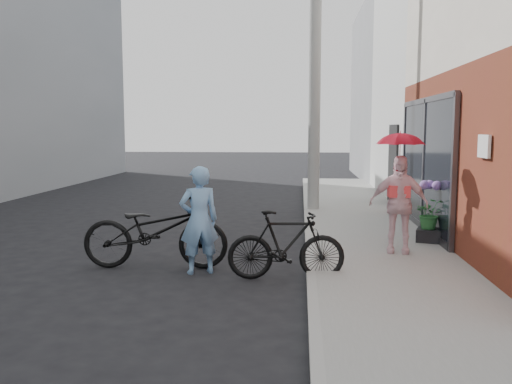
# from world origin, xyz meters

# --- Properties ---
(ground) EXTENTS (80.00, 80.00, 0.00)m
(ground) POSITION_xyz_m (0.00, 0.00, 0.00)
(ground) COLOR black
(ground) RESTS_ON ground
(sidewalk) EXTENTS (2.20, 24.00, 0.12)m
(sidewalk) POSITION_xyz_m (2.10, 2.00, 0.06)
(sidewalk) COLOR gray
(sidewalk) RESTS_ON ground
(curb) EXTENTS (0.12, 24.00, 0.12)m
(curb) POSITION_xyz_m (0.94, 2.00, 0.06)
(curb) COLOR #9E9E99
(curb) RESTS_ON ground
(east_building_far) EXTENTS (8.00, 8.00, 7.00)m
(east_building_far) POSITION_xyz_m (7.20, 16.00, 3.50)
(east_building_far) COLOR gray
(east_building_far) RESTS_ON ground
(utility_pole) EXTENTS (0.28, 0.28, 7.00)m
(utility_pole) POSITION_xyz_m (1.10, 6.00, 3.50)
(utility_pole) COLOR #9E9E99
(utility_pole) RESTS_ON ground
(officer) EXTENTS (0.66, 0.55, 1.53)m
(officer) POSITION_xyz_m (-0.64, 0.37, 0.77)
(officer) COLOR #7BABDB
(officer) RESTS_ON ground
(bike_left) EXTENTS (2.16, 0.86, 1.12)m
(bike_left) POSITION_xyz_m (-1.33, 0.60, 0.56)
(bike_left) COLOR black
(bike_left) RESTS_ON ground
(bike_right) EXTENTS (1.62, 0.58, 0.96)m
(bike_right) POSITION_xyz_m (0.60, 0.15, 0.48)
(bike_right) COLOR black
(bike_right) RESTS_ON ground
(kimono_woman) EXTENTS (0.94, 0.52, 1.52)m
(kimono_woman) POSITION_xyz_m (2.31, 1.43, 0.88)
(kimono_woman) COLOR #FFD5DE
(kimono_woman) RESTS_ON sidewalk
(parasol) EXTENTS (0.71, 0.71, 0.62)m
(parasol) POSITION_xyz_m (2.31, 1.43, 1.95)
(parasol) COLOR red
(parasol) RESTS_ON kimono_woman
(planter) EXTENTS (0.51, 0.51, 0.21)m
(planter) POSITION_xyz_m (3.00, 2.29, 0.23)
(planter) COLOR black
(planter) RESTS_ON sidewalk
(potted_plant) EXTENTS (0.49, 0.42, 0.54)m
(potted_plant) POSITION_xyz_m (3.00, 2.29, 0.60)
(potted_plant) COLOR #2C7035
(potted_plant) RESTS_ON planter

